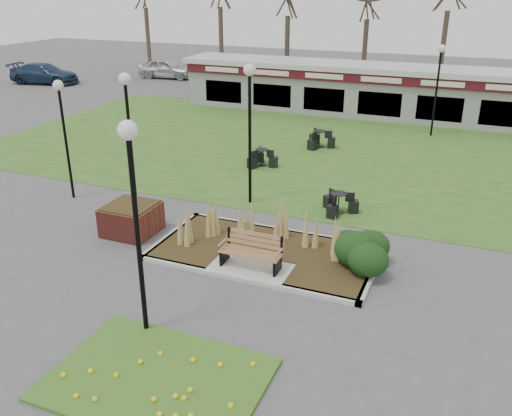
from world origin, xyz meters
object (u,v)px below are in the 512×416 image
at_px(lamp_post_mid_left, 128,112).
at_px(bistro_set_c, 319,142).
at_px(lamp_post_far_right, 439,70).
at_px(car_blue, 44,74).
at_px(brick_planter, 131,219).
at_px(park_bench, 252,250).
at_px(lamp_post_near_right, 133,184).
at_px(bistro_set_a, 338,206).
at_px(food_pavilion, 385,91).
at_px(car_black, 286,80).
at_px(lamp_post_near_left, 62,114).
at_px(car_silver, 167,68).
at_px(bistro_set_b, 262,160).
at_px(lamp_post_mid_right, 250,104).

height_order(lamp_post_mid_left, bistro_set_c, lamp_post_mid_left).
relative_size(lamp_post_far_right, car_blue, 0.86).
bearing_deg(brick_planter, park_bench, -9.69).
relative_size(lamp_post_near_right, bistro_set_a, 3.70).
xyz_separation_m(food_pavilion, car_blue, (-26.00, 1.04, -0.71)).
height_order(park_bench, bistro_set_a, park_bench).
height_order(lamp_post_near_right, car_black, lamp_post_near_right).
bearing_deg(lamp_post_mid_left, brick_planter, -59.62).
height_order(food_pavilion, car_black, food_pavilion).
bearing_deg(lamp_post_near_right, car_blue, 135.72).
bearing_deg(brick_planter, lamp_post_near_left, 155.36).
height_order(bistro_set_c, car_silver, car_silver).
height_order(lamp_post_near_left, car_black, lamp_post_near_left).
bearing_deg(food_pavilion, lamp_post_near_left, -115.24).
xyz_separation_m(park_bench, food_pavilion, (0.00, 19.71, 0.89)).
bearing_deg(bistro_set_b, park_bench, -69.81).
distance_m(food_pavilion, lamp_post_mid_left, 18.21).
relative_size(bistro_set_c, car_silver, 0.32).
distance_m(food_pavilion, car_silver, 19.80).
bearing_deg(bistro_set_a, bistro_set_c, 111.00).
relative_size(car_black, car_blue, 0.82).
bearing_deg(car_black, car_blue, 89.41).
relative_size(bistro_set_c, car_blue, 0.28).
height_order(lamp_post_mid_left, bistro_set_b, lamp_post_mid_left).
distance_m(lamp_post_mid_left, car_blue, 27.71).
xyz_separation_m(lamp_post_far_right, car_black, (-11.07, 9.05, -2.57)).
height_order(brick_planter, lamp_post_near_left, lamp_post_near_left).
bearing_deg(food_pavilion, lamp_post_mid_right, -97.30).
xyz_separation_m(lamp_post_near_right, car_silver, (-17.47, 30.00, -2.76)).
bearing_deg(lamp_post_mid_left, car_silver, 118.76).
relative_size(lamp_post_near_left, lamp_post_mid_left, 0.91).
height_order(lamp_post_far_right, car_blue, lamp_post_far_right).
height_order(lamp_post_mid_left, car_blue, lamp_post_mid_left).
xyz_separation_m(lamp_post_near_right, lamp_post_far_right, (4.19, 19.80, -0.26)).
height_order(lamp_post_near_right, bistro_set_a, lamp_post_near_right).
bearing_deg(food_pavilion, lamp_post_near_right, -92.77).
distance_m(bistro_set_a, car_blue, 31.55).
height_order(lamp_post_far_right, bistro_set_c, lamp_post_far_right).
distance_m(lamp_post_near_right, car_black, 29.80).
relative_size(park_bench, bistro_set_c, 1.17).
xyz_separation_m(food_pavilion, lamp_post_far_right, (3.07, -3.42, 1.81)).
bearing_deg(lamp_post_near_right, lamp_post_far_right, 78.05).
bearing_deg(bistro_set_a, bistro_set_b, 139.23).
bearing_deg(bistro_set_b, lamp_post_far_right, 51.72).
bearing_deg(food_pavilion, brick_planter, -103.06).
xyz_separation_m(lamp_post_far_right, car_silver, (-21.66, 10.19, -2.50)).
relative_size(car_silver, car_blue, 0.88).
distance_m(bistro_set_c, car_blue, 25.86).
distance_m(lamp_post_mid_left, bistro_set_c, 10.84).
distance_m(bistro_set_b, car_silver, 23.76).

